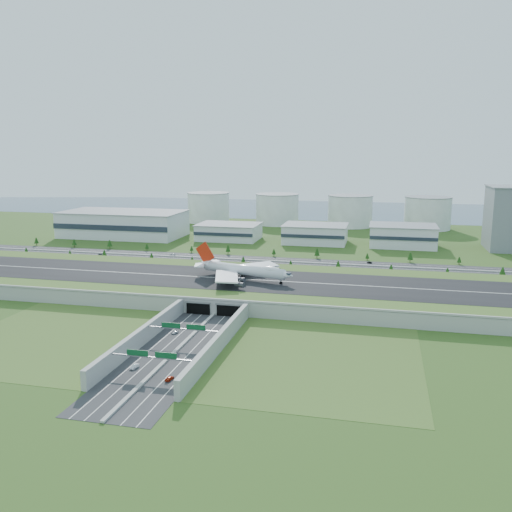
% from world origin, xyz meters
% --- Properties ---
extents(ground, '(1200.00, 1200.00, 0.00)m').
position_xyz_m(ground, '(0.00, 0.00, 0.00)').
color(ground, '#2F4916').
rests_on(ground, ground).
extents(airfield_deck, '(520.00, 100.00, 9.20)m').
position_xyz_m(airfield_deck, '(0.00, -0.09, 4.12)').
color(airfield_deck, '#969690').
rests_on(airfield_deck, ground).
extents(underpass_road, '(38.80, 120.40, 8.00)m').
position_xyz_m(underpass_road, '(0.00, -99.42, 3.43)').
color(underpass_road, '#28282B').
rests_on(underpass_road, ground).
extents(sign_gantry_near, '(38.70, 0.70, 9.80)m').
position_xyz_m(sign_gantry_near, '(0.00, -95.04, 6.95)').
color(sign_gantry_near, gray).
rests_on(sign_gantry_near, ground).
extents(sign_gantry_far, '(38.70, 0.70, 9.80)m').
position_xyz_m(sign_gantry_far, '(0.00, -130.04, 6.95)').
color(sign_gantry_far, gray).
rests_on(sign_gantry_far, ground).
extents(north_expressway, '(560.00, 36.00, 0.12)m').
position_xyz_m(north_expressway, '(0.00, 95.00, 0.06)').
color(north_expressway, '#28282B').
rests_on(north_expressway, ground).
extents(tree_row, '(501.42, 48.58, 8.42)m').
position_xyz_m(tree_row, '(4.39, 95.22, 4.50)').
color(tree_row, '#3D2819').
rests_on(tree_row, ground).
extents(hangar_west, '(120.00, 60.00, 25.00)m').
position_xyz_m(hangar_west, '(-170.00, 185.00, 12.50)').
color(hangar_west, silver).
rests_on(hangar_west, ground).
extents(hangar_mid_a, '(58.00, 42.00, 15.00)m').
position_xyz_m(hangar_mid_a, '(-60.00, 190.00, 7.50)').
color(hangar_mid_a, silver).
rests_on(hangar_mid_a, ground).
extents(hangar_mid_b, '(58.00, 42.00, 17.00)m').
position_xyz_m(hangar_mid_b, '(25.00, 190.00, 8.50)').
color(hangar_mid_b, silver).
rests_on(hangar_mid_b, ground).
extents(hangar_mid_c, '(58.00, 42.00, 19.00)m').
position_xyz_m(hangar_mid_c, '(105.00, 190.00, 9.50)').
color(hangar_mid_c, silver).
rests_on(hangar_mid_c, ground).
extents(fuel_tank_a, '(50.00, 50.00, 35.00)m').
position_xyz_m(fuel_tank_a, '(-120.00, 310.00, 17.50)').
color(fuel_tank_a, silver).
rests_on(fuel_tank_a, ground).
extents(fuel_tank_b, '(50.00, 50.00, 35.00)m').
position_xyz_m(fuel_tank_b, '(-35.00, 310.00, 17.50)').
color(fuel_tank_b, silver).
rests_on(fuel_tank_b, ground).
extents(fuel_tank_c, '(50.00, 50.00, 35.00)m').
position_xyz_m(fuel_tank_c, '(50.00, 310.00, 17.50)').
color(fuel_tank_c, silver).
rests_on(fuel_tank_c, ground).
extents(fuel_tank_d, '(50.00, 50.00, 35.00)m').
position_xyz_m(fuel_tank_d, '(135.00, 310.00, 17.50)').
color(fuel_tank_d, silver).
rests_on(fuel_tank_d, ground).
extents(bay_water, '(1200.00, 260.00, 0.06)m').
position_xyz_m(bay_water, '(0.00, 480.00, 0.03)').
color(bay_water, '#344B64').
rests_on(bay_water, ground).
extents(boeing_747, '(67.95, 63.34, 21.55)m').
position_xyz_m(boeing_747, '(3.37, 0.65, 14.11)').
color(boeing_747, white).
rests_on(boeing_747, airfield_deck).
extents(car_0, '(2.87, 4.23, 1.34)m').
position_xyz_m(car_0, '(-9.20, -82.66, 0.79)').
color(car_0, silver).
rests_on(car_0, ground).
extents(car_1, '(2.48, 5.02, 1.58)m').
position_xyz_m(car_1, '(-9.55, -125.99, 0.91)').
color(car_1, white).
rests_on(car_1, ground).
extents(car_2, '(4.07, 6.26, 1.60)m').
position_xyz_m(car_2, '(12.77, -71.63, 0.92)').
color(car_2, '#0C183D').
rests_on(car_2, ground).
extents(car_3, '(2.73, 5.07, 1.40)m').
position_xyz_m(car_3, '(8.62, -133.51, 0.82)').
color(car_3, '#B32A10').
rests_on(car_3, ground).
extents(car_4, '(5.26, 3.59, 1.66)m').
position_xyz_m(car_4, '(-142.11, 87.19, 0.95)').
color(car_4, '#5B5B60').
rests_on(car_4, ground).
extents(car_5, '(4.27, 2.85, 1.33)m').
position_xyz_m(car_5, '(77.96, 105.31, 0.78)').
color(car_5, black).
rests_on(car_5, ground).
extents(car_7, '(5.75, 3.46, 1.56)m').
position_xyz_m(car_7, '(-83.57, 101.18, 0.90)').
color(car_7, white).
rests_on(car_7, ground).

